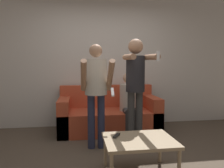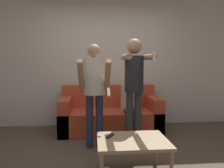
% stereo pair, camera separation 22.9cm
% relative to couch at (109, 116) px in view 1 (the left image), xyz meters
% --- Properties ---
extents(ground_plane, '(14.00, 14.00, 0.00)m').
position_rel_couch_xyz_m(ground_plane, '(-0.10, -1.45, -0.29)').
color(ground_plane, brown).
extents(wall_back, '(6.40, 0.06, 2.70)m').
position_rel_couch_xyz_m(wall_back, '(-0.10, 0.46, 1.06)').
color(wall_back, silver).
rests_on(wall_back, ground_plane).
extents(couch, '(1.87, 0.87, 0.85)m').
position_rel_couch_xyz_m(couch, '(0.00, 0.00, 0.00)').
color(couch, '#C64C2D').
rests_on(couch, ground_plane).
extents(person_standing_left, '(0.45, 0.64, 1.57)m').
position_rel_couch_xyz_m(person_standing_left, '(-0.30, -0.87, 0.69)').
color(person_standing_left, '#282D47').
rests_on(person_standing_left, ground_plane).
extents(person_standing_right, '(0.41, 0.68, 1.66)m').
position_rel_couch_xyz_m(person_standing_right, '(0.30, -0.88, 0.75)').
color(person_standing_right, '#383838').
rests_on(person_standing_right, ground_plane).
extents(person_seated, '(0.32, 0.53, 1.12)m').
position_rel_couch_xyz_m(person_seated, '(0.35, -0.20, 0.33)').
color(person_seated, '#383838').
rests_on(person_seated, ground_plane).
extents(coffee_table, '(0.80, 0.63, 0.43)m').
position_rel_couch_xyz_m(coffee_table, '(0.12, -1.74, 0.09)').
color(coffee_table, tan).
rests_on(coffee_table, ground_plane).
extents(remote_on_table, '(0.11, 0.15, 0.02)m').
position_rel_couch_xyz_m(remote_on_table, '(-0.12, -1.63, 0.15)').
color(remote_on_table, black).
rests_on(remote_on_table, coffee_table).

